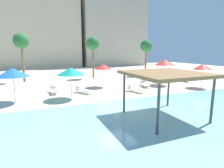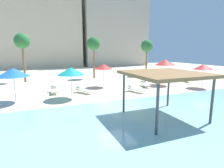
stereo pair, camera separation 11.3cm
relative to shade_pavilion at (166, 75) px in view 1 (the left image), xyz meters
name	(u,v)px [view 1 (the left image)]	position (x,y,z in m)	size (l,w,h in m)	color
ground_plane	(116,107)	(-1.84, 2.93, -2.56)	(80.00, 80.00, 0.00)	beige
lagoon_water	(163,140)	(-1.84, -2.32, -2.54)	(44.00, 13.50, 0.04)	#8CC6CC
shade_pavilion	(166,75)	(0.00, 0.00, 0.00)	(4.23, 4.23, 2.73)	#42474C
beach_umbrella_red_0	(203,67)	(9.64, 5.81, -0.30)	(2.04, 2.04, 2.54)	silver
beach_umbrella_blue_1	(13,72)	(-8.52, 7.04, -0.22)	(2.37, 2.37, 2.67)	silver
beach_umbrella_red_2	(103,67)	(-0.10, 10.29, -0.31)	(1.99, 1.99, 2.53)	silver
beach_umbrella_red_3	(165,62)	(6.97, 8.79, 0.07)	(2.40, 2.40, 2.96)	silver
beach_umbrella_teal_4	(71,71)	(-4.26, 6.61, -0.26)	(2.26, 2.26, 2.62)	silver
lounge_chair_0	(144,84)	(4.20, 8.64, -2.23)	(1.09, 1.99, 0.74)	white
lounge_chair_2	(54,90)	(-5.48, 9.22, -2.23)	(0.68, 1.92, 0.74)	white
lounge_chair_3	(83,90)	(-2.93, 8.15, -2.23)	(1.44, 1.95, 0.74)	white
lounge_chair_4	(185,79)	(10.98, 9.52, -2.23)	(1.10, 1.99, 0.74)	white
lounge_chair_5	(135,88)	(1.86, 6.72, -2.23)	(1.20, 1.99, 0.74)	white
palm_tree_0	(93,44)	(0.84, 17.10, 2.29)	(1.90, 1.90, 5.93)	brown
palm_tree_1	(21,42)	(-8.39, 17.19, 2.48)	(1.90, 1.90, 6.13)	brown
palm_tree_2	(146,47)	(9.48, 16.61, 2.04)	(1.90, 1.90, 5.67)	brown
hotel_block_0	(38,27)	(-5.84, 40.23, 7.04)	(18.84, 9.58, 19.19)	beige
hotel_block_1	(112,30)	(13.03, 38.92, 6.97)	(17.04, 8.91, 19.05)	#B2A893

